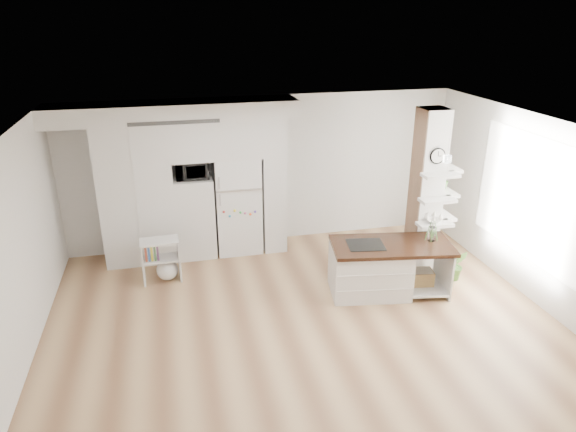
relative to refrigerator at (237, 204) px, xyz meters
name	(u,v)px	position (x,y,z in m)	size (l,w,h in m)	color
floor	(305,327)	(0.53, -2.68, -0.88)	(7.00, 6.00, 0.01)	tan
room	(307,201)	(0.53, -2.68, 0.98)	(7.04, 6.04, 2.72)	white
cabinet_wall	(181,173)	(-0.92, -0.01, 0.63)	(4.00, 0.71, 2.70)	silver
refrigerator	(237,204)	(0.00, 0.00, 0.00)	(0.78, 0.69, 1.75)	white
column	(433,194)	(2.90, -1.55, 0.48)	(0.69, 0.90, 2.70)	silver
window	(530,198)	(4.00, -2.38, 0.62)	(2.40, 2.40, 0.00)	white
pendant_light	(428,168)	(2.23, -2.53, 1.24)	(0.12, 0.12, 0.10)	white
kitchen_island	(377,267)	(1.84, -2.01, -0.45)	(1.90, 1.12, 1.38)	silver
bookshelf	(163,263)	(-1.34, -0.87, -0.57)	(0.61, 0.37, 0.71)	silver
floor_plant_a	(457,265)	(3.24, -1.95, -0.61)	(0.29, 0.23, 0.52)	#487E32
floor_plant_b	(432,231)	(3.52, -0.58, -0.64)	(0.26, 0.26, 0.47)	#487E32
microwave	(192,170)	(-0.75, -0.06, 0.69)	(0.54, 0.37, 0.30)	#2D2D2D
shelf_plant	(443,180)	(3.15, -1.38, 0.65)	(0.27, 0.23, 0.30)	#487E32
decor_bowl	(433,221)	(2.82, -1.78, 0.13)	(0.22, 0.22, 0.05)	white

